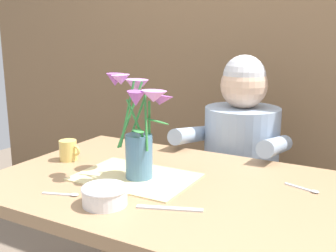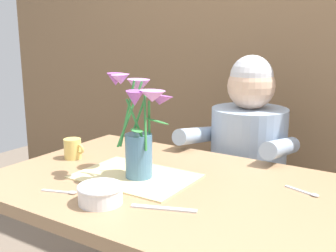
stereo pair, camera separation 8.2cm
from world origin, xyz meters
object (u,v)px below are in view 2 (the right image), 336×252
seated_person (247,180)px  ceramic_bowl (100,193)px  tea_cup (73,149)px  flower_vase (140,125)px  dinner_knife (164,208)px

seated_person → ceramic_bowl: 0.90m
seated_person → tea_cup: 0.81m
seated_person → flower_vase: size_ratio=3.17×
flower_vase → seated_person: bearing=76.9°
seated_person → dinner_knife: seated_person is taller
seated_person → flower_vase: (-0.15, -0.63, 0.36)m
flower_vase → ceramic_bowl: bearing=-82.6°
seated_person → tea_cup: seated_person is taller
flower_vase → dinner_knife: bearing=-39.7°
seated_person → ceramic_bowl: bearing=-101.1°
dinner_knife → seated_person: bearing=74.2°
flower_vase → ceramic_bowl: (0.03, -0.24, -0.16)m
flower_vase → tea_cup: flower_vase is taller
dinner_knife → tea_cup: 0.60m
tea_cup → dinner_knife: bearing=-20.1°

